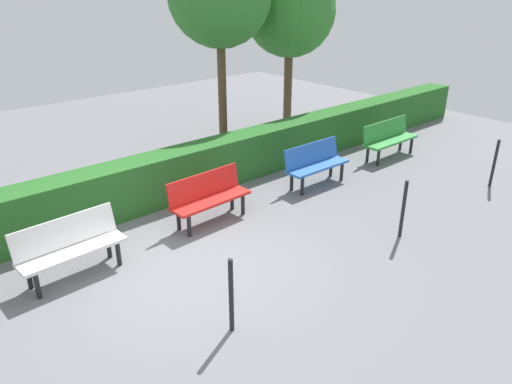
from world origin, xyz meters
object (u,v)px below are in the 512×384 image
object	(u,v)px
bench_red	(208,196)
bench_white	(70,245)
bench_green	(389,137)
tree_near	(290,11)
bench_blue	(315,162)

from	to	relation	value
bench_red	bench_white	bearing A→B (deg)	-0.18
bench_green	tree_near	xyz separation A→B (m)	(0.06, -3.36, 2.65)
bench_blue	bench_white	bearing A→B (deg)	0.66
bench_red	bench_white	world-z (taller)	bench_red
bench_green	bench_red	xyz separation A→B (m)	(5.17, -0.08, -0.00)
bench_blue	tree_near	world-z (taller)	tree_near
bench_green	bench_red	bearing A→B (deg)	-0.97
bench_green	bench_blue	xyz separation A→B (m)	(2.55, 0.01, -0.00)
bench_blue	bench_white	xyz separation A→B (m)	(5.08, 0.01, 0.00)
bench_green	bench_blue	distance (m)	2.55
bench_blue	bench_red	size ratio (longest dim) A/B	0.98
bench_green	bench_blue	size ratio (longest dim) A/B	1.10
bench_blue	bench_red	world-z (taller)	same
bench_green	tree_near	size ratio (longest dim) A/B	0.38
bench_red	tree_near	world-z (taller)	tree_near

